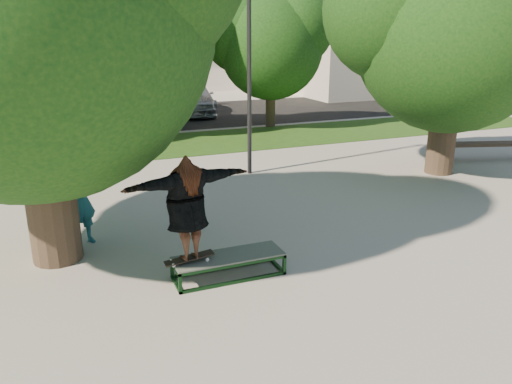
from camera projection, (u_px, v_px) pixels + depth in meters
name	position (u px, v px, depth m)	size (l,w,h in m)	color
ground	(297.00, 244.00, 9.44)	(120.00, 120.00, 0.00)	#ABA69D
grass_strip	(205.00, 142.00, 18.18)	(30.00, 4.00, 0.02)	#1A4413
asphalt_strip	(145.00, 117.00, 23.55)	(40.00, 8.00, 0.01)	black
tree_right	(450.00, 21.00, 13.04)	(6.24, 5.33, 6.51)	#38281E
bg_tree_mid	(127.00, 27.00, 18.48)	(5.76, 4.92, 6.24)	#38281E
bg_tree_right	(269.00, 41.00, 20.17)	(5.04, 4.31, 5.43)	#38281E
lamppost	(249.00, 59.00, 13.25)	(0.25, 0.15, 6.11)	#2D2D30
side_building	(390.00, 30.00, 34.09)	(15.00, 10.00, 8.00)	beige
grind_box	(229.00, 266.00, 8.13)	(1.80, 0.60, 0.38)	black
skater_rig	(187.00, 208.00, 7.56)	(2.09, 0.90, 1.73)	white
bystander	(79.00, 200.00, 9.19)	(0.64, 0.42, 1.76)	#1A5964
bench	(486.00, 145.00, 15.65)	(3.42, 1.46, 0.53)	#493A2B
car_dark	(136.00, 104.00, 22.31)	(1.60, 4.59, 1.51)	black
car_grey	(134.00, 105.00, 22.18)	(2.44, 5.29, 1.47)	#5C5B61
car_silver_b	(192.00, 98.00, 24.61)	(2.06, 5.06, 1.47)	#A7A7AC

